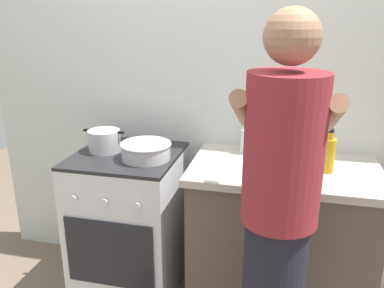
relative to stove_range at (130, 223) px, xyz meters
The scene contains 9 objects.
back_wall 1.03m from the stove_range, 32.64° to the left, with size 3.20×0.10×2.50m.
countertop 0.90m from the stove_range, ahead, with size 1.00×0.60×0.90m.
stove_range is the anchor object (origin of this frame).
pot 0.53m from the stove_range, behind, with size 0.25×0.19×0.13m.
mixing_bowl 0.52m from the stove_range, 18.67° to the right, with size 0.29×0.29×0.09m.
utensil_crock 0.90m from the stove_range, 15.68° to the left, with size 0.10×0.10×0.33m.
spice_bottle 1.03m from the stove_range, ahead, with size 0.04×0.04×0.08m.
oil_bottle 1.24m from the stove_range, ahead, with size 0.07×0.07×0.23m.
person 1.13m from the stove_range, 33.07° to the right, with size 0.41×0.50×1.70m.
Camera 1 is at (0.53, -1.87, 1.67)m, focal length 37.04 mm.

